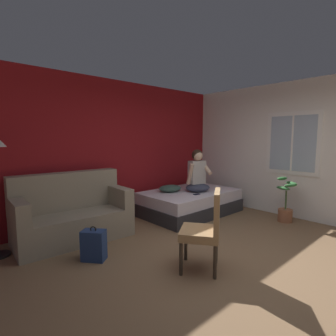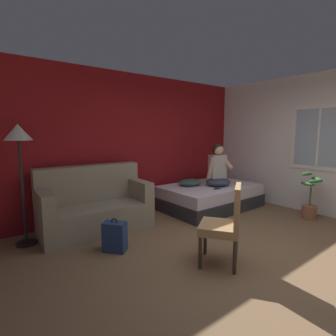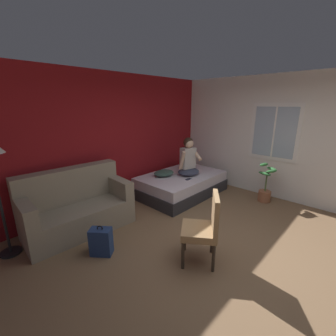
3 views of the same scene
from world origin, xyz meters
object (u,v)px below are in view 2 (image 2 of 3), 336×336
bed (210,197)px  cell_phone (217,189)px  couch (95,206)px  floor_lamp (19,144)px  backpack (115,237)px  potted_plant (310,203)px  person_seated (218,169)px  side_chair (226,222)px  throw_pillow (190,182)px

bed → cell_phone: (-0.16, -0.34, 0.25)m
couch → floor_lamp: 1.44m
couch → backpack: bearing=-95.9°
bed → floor_lamp: bearing=174.2°
potted_plant → couch: bearing=150.3°
cell_phone → person_seated: bearing=-46.5°
couch → person_seated: size_ratio=1.99×
side_chair → throw_pillow: bearing=57.5°
side_chair → throw_pillow: (1.27, 1.99, 0.02)m
person_seated → side_chair: bearing=-136.3°
floor_lamp → cell_phone: bearing=-11.9°
person_seated → cell_phone: size_ratio=6.08×
person_seated → throw_pillow: bearing=142.5°
throw_pillow → floor_lamp: 3.18m
floor_lamp → person_seated: bearing=-7.7°
side_chair → backpack: 1.48m
bed → side_chair: size_ratio=2.08×
bed → backpack: 2.58m
couch → floor_lamp: size_ratio=1.02×
side_chair → couch: bearing=111.0°
side_chair → backpack: (-0.88, 1.15, -0.34)m
backpack → floor_lamp: (-0.91, 0.97, 1.24)m
bed → floor_lamp: (-3.41, 0.35, 1.19)m
side_chair → floor_lamp: 2.91m
cell_phone → potted_plant: 1.70m
couch → side_chair: bearing=-69.0°
person_seated → potted_plant: 1.80m
cell_phone → potted_plant: size_ratio=0.17×
bed → person_seated: size_ratio=2.33×
person_seated → floor_lamp: size_ratio=0.51×
couch → cell_phone: couch is taller
bed → floor_lamp: size_ratio=1.20×
throw_pillow → floor_lamp: floor_lamp is taller
backpack → throw_pillow: throw_pillow is taller
person_seated → floor_lamp: 3.59m
cell_phone → floor_lamp: bearing=81.8°
side_chair → backpack: bearing=127.5°
side_chair → potted_plant: side_chair is taller
potted_plant → person_seated: bearing=119.1°
couch → cell_phone: bearing=-15.3°
bed → couch: (-2.41, 0.28, 0.16)m
throw_pillow → potted_plant: 2.27m
floor_lamp → potted_plant: bearing=-24.4°
potted_plant → side_chair: bearing=-176.8°
bed → potted_plant: size_ratio=2.40×
cell_phone → floor_lamp: (-3.25, 0.69, 0.94)m
bed → couch: 2.43m
cell_phone → floor_lamp: floor_lamp is taller
bed → potted_plant: bearing=-60.3°
couch → cell_phone: 2.33m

